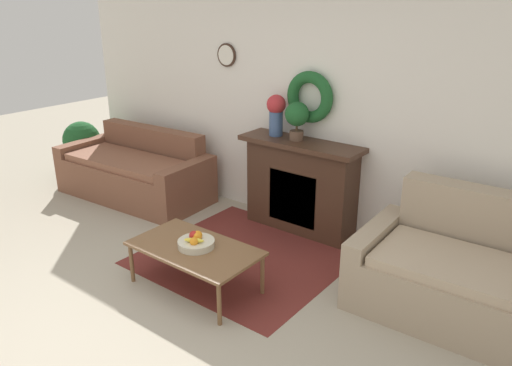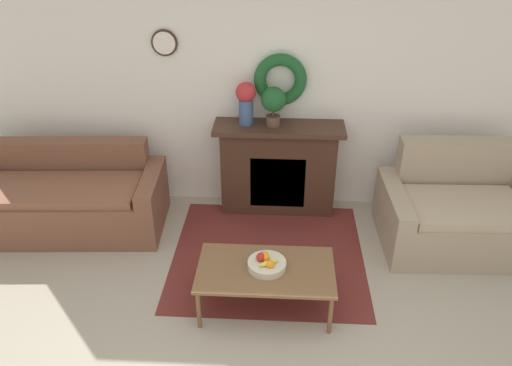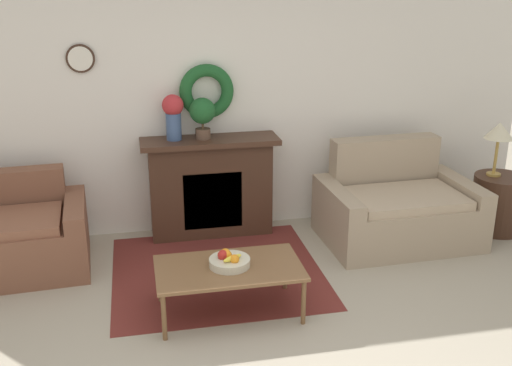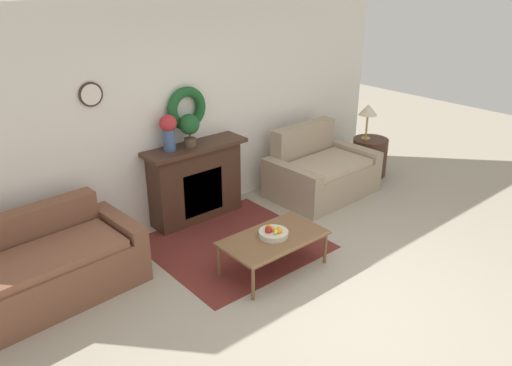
{
  "view_description": "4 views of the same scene",
  "coord_description": "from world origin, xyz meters",
  "px_view_note": "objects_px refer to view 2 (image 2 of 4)",
  "views": [
    {
      "loc": [
        2.66,
        -1.68,
        2.38
      ],
      "look_at": [
        0.28,
        1.42,
        0.91
      ],
      "focal_mm": 35.0,
      "sensor_mm": 36.0,
      "label": 1
    },
    {
      "loc": [
        0.06,
        -2.16,
        2.97
      ],
      "look_at": [
        -0.14,
        1.46,
        0.9
      ],
      "focal_mm": 35.0,
      "sensor_mm": 36.0,
      "label": 2
    },
    {
      "loc": [
        -0.66,
        -3.04,
        2.47
      ],
      "look_at": [
        0.26,
        1.38,
        0.9
      ],
      "focal_mm": 42.0,
      "sensor_mm": 36.0,
      "label": 3
    },
    {
      "loc": [
        -3.12,
        -2.36,
        2.98
      ],
      "look_at": [
        0.1,
        1.41,
        0.82
      ],
      "focal_mm": 35.0,
      "sensor_mm": 36.0,
      "label": 4
    }
  ],
  "objects_px": {
    "couch_left": "(67,199)",
    "potted_plant_on_mantel": "(273,102)",
    "fruit_bowl": "(266,263)",
    "coffee_table": "(266,272)",
    "fireplace": "(278,167)",
    "loveseat_right": "(458,213)",
    "vase_on_mantel_left": "(246,100)"
  },
  "relations": [
    {
      "from": "fireplace",
      "to": "coffee_table",
      "type": "bearing_deg",
      "value": -92.58
    },
    {
      "from": "fireplace",
      "to": "loveseat_right",
      "type": "bearing_deg",
      "value": -15.82
    },
    {
      "from": "fruit_bowl",
      "to": "fireplace",
      "type": "bearing_deg",
      "value": 87.57
    },
    {
      "from": "potted_plant_on_mantel",
      "to": "vase_on_mantel_left",
      "type": "bearing_deg",
      "value": 175.8
    },
    {
      "from": "fireplace",
      "to": "vase_on_mantel_left",
      "type": "relative_size",
      "value": 3.05
    },
    {
      "from": "fruit_bowl",
      "to": "potted_plant_on_mantel",
      "type": "bearing_deg",
      "value": 89.89
    },
    {
      "from": "potted_plant_on_mantel",
      "to": "couch_left",
      "type": "bearing_deg",
      "value": -168.23
    },
    {
      "from": "loveseat_right",
      "to": "fruit_bowl",
      "type": "relative_size",
      "value": 4.72
    },
    {
      "from": "fireplace",
      "to": "vase_on_mantel_left",
      "type": "xyz_separation_m",
      "value": [
        -0.33,
        0.01,
        0.74
      ]
    },
    {
      "from": "fireplace",
      "to": "loveseat_right",
      "type": "height_order",
      "value": "fireplace"
    },
    {
      "from": "fireplace",
      "to": "couch_left",
      "type": "relative_size",
      "value": 0.66
    },
    {
      "from": "couch_left",
      "to": "potted_plant_on_mantel",
      "type": "distance_m",
      "value": 2.32
    },
    {
      "from": "fruit_bowl",
      "to": "potted_plant_on_mantel",
      "type": "xyz_separation_m",
      "value": [
        0.0,
        1.5,
        0.8
      ]
    },
    {
      "from": "fireplace",
      "to": "potted_plant_on_mantel",
      "type": "relative_size",
      "value": 3.35
    },
    {
      "from": "couch_left",
      "to": "fruit_bowl",
      "type": "relative_size",
      "value": 6.39
    },
    {
      "from": "fruit_bowl",
      "to": "vase_on_mantel_left",
      "type": "distance_m",
      "value": 1.74
    },
    {
      "from": "coffee_table",
      "to": "fruit_bowl",
      "type": "relative_size",
      "value": 3.54
    },
    {
      "from": "potted_plant_on_mantel",
      "to": "fruit_bowl",
      "type": "bearing_deg",
      "value": -90.11
    },
    {
      "from": "coffee_table",
      "to": "fruit_bowl",
      "type": "xyz_separation_m",
      "value": [
        0.0,
        0.01,
        0.08
      ]
    },
    {
      "from": "loveseat_right",
      "to": "potted_plant_on_mantel",
      "type": "bearing_deg",
      "value": 163.28
    },
    {
      "from": "fireplace",
      "to": "coffee_table",
      "type": "relative_size",
      "value": 1.2
    },
    {
      "from": "potted_plant_on_mantel",
      "to": "loveseat_right",
      "type": "bearing_deg",
      "value": -14.89
    },
    {
      "from": "couch_left",
      "to": "coffee_table",
      "type": "height_order",
      "value": "couch_left"
    },
    {
      "from": "loveseat_right",
      "to": "vase_on_mantel_left",
      "type": "height_order",
      "value": "vase_on_mantel_left"
    },
    {
      "from": "couch_left",
      "to": "coffee_table",
      "type": "xyz_separation_m",
      "value": [
        2.08,
        -1.08,
        0.05
      ]
    },
    {
      "from": "coffee_table",
      "to": "vase_on_mantel_left",
      "type": "relative_size",
      "value": 2.55
    },
    {
      "from": "fireplace",
      "to": "fruit_bowl",
      "type": "relative_size",
      "value": 4.24
    },
    {
      "from": "fruit_bowl",
      "to": "loveseat_right",
      "type": "bearing_deg",
      "value": 29.21
    },
    {
      "from": "couch_left",
      "to": "loveseat_right",
      "type": "bearing_deg",
      "value": -4.21
    },
    {
      "from": "fruit_bowl",
      "to": "coffee_table",
      "type": "bearing_deg",
      "value": -107.59
    },
    {
      "from": "loveseat_right",
      "to": "couch_left",
      "type": "bearing_deg",
      "value": 177.44
    },
    {
      "from": "fireplace",
      "to": "fruit_bowl",
      "type": "bearing_deg",
      "value": -92.43
    }
  ]
}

